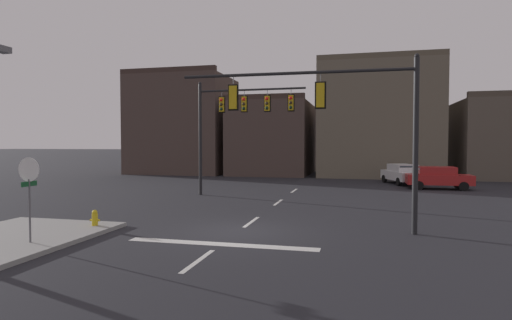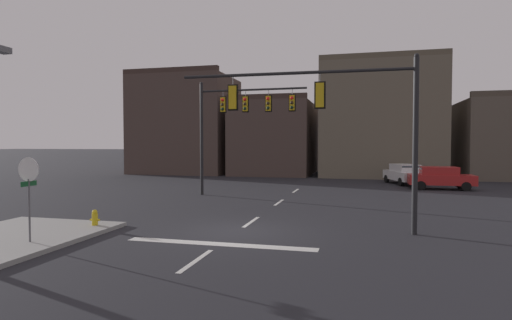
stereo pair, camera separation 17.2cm
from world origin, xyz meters
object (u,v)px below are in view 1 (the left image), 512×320
object	(u,v)px
stop_sign	(29,179)
car_lot_nearside	(402,173)
signal_mast_near_side	(339,112)
fire_hydrant	(95,221)
signal_mast_far_side	(235,115)
car_lot_middle	(438,177)

from	to	relation	value
stop_sign	car_lot_nearside	size ratio (longest dim) A/B	0.60
signal_mast_near_side	fire_hydrant	bearing A→B (deg)	-167.93
signal_mast_far_side	signal_mast_near_side	bearing A→B (deg)	-53.60
stop_sign	car_lot_middle	bearing A→B (deg)	53.59
signal_mast_near_side	car_lot_middle	size ratio (longest dim) A/B	1.99
car_lot_nearside	fire_hydrant	size ratio (longest dim) A/B	6.32
signal_mast_far_side	stop_sign	xyz separation A→B (m)	(-2.57, -13.98, -2.89)
stop_sign	car_lot_nearside	bearing A→B (deg)	61.26
car_lot_middle	signal_mast_near_side	bearing A→B (deg)	-111.01
signal_mast_near_side	car_lot_nearside	bearing A→B (deg)	78.20
signal_mast_near_side	fire_hydrant	xyz separation A→B (m)	(-9.00, -1.93, -4.12)
stop_sign	car_lot_middle	distance (m)	26.30
stop_sign	signal_mast_near_side	bearing A→B (deg)	27.32
car_lot_nearside	fire_hydrant	bearing A→B (deg)	-121.26
signal_mast_near_side	stop_sign	size ratio (longest dim) A/B	3.14
stop_sign	fire_hydrant	xyz separation A→B (m)	(0.32, 2.89, -1.82)
car_lot_middle	fire_hydrant	xyz separation A→B (m)	(-15.27, -18.25, -0.53)
signal_mast_far_side	car_lot_nearside	bearing A→B (deg)	44.07
fire_hydrant	signal_mast_near_side	bearing A→B (deg)	12.07
signal_mast_far_side	fire_hydrant	size ratio (longest dim) A/B	9.54
car_lot_nearside	car_lot_middle	distance (m)	4.00
car_lot_middle	fire_hydrant	bearing A→B (deg)	-129.93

